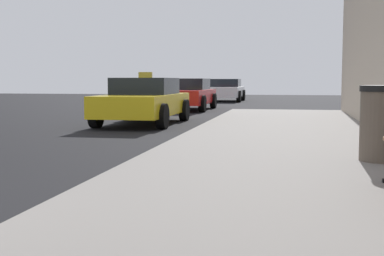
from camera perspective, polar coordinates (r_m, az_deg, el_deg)
name	(u,v)px	position (r m, az deg, el deg)	size (l,w,h in m)	color
trash_bin	(384,123)	(7.27, 20.25, 0.51)	(0.64, 0.64, 0.99)	brown
car_yellow	(144,101)	(14.41, -5.27, 3.00)	(1.95, 4.21, 1.43)	yellow
car_red	(187,94)	(21.18, -0.55, 3.74)	(1.98, 4.37, 1.27)	red
car_white	(225,90)	(29.90, 3.68, 4.18)	(2.02, 4.02, 1.27)	white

